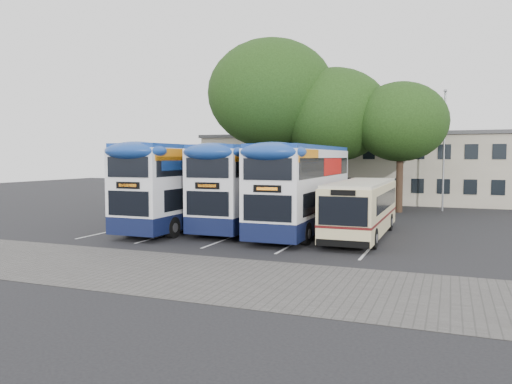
{
  "coord_description": "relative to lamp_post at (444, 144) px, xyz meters",
  "views": [
    {
      "loc": [
        6.53,
        -20.05,
        4.06
      ],
      "look_at": [
        -3.27,
        5.0,
        2.18
      ],
      "focal_mm": 35.0,
      "sensor_mm": 36.0,
      "label": 1
    }
  ],
  "objects": [
    {
      "name": "ground",
      "position": [
        -6.0,
        -19.97,
        -5.08
      ],
      "size": [
        120.0,
        120.0,
        0.0
      ],
      "primitive_type": "plane",
      "color": "black",
      "rests_on": "ground"
    },
    {
      "name": "bay_lines",
      "position": [
        -9.75,
        -14.97,
        -5.08
      ],
      "size": [
        14.12,
        11.0,
        0.01
      ],
      "color": "silver",
      "rests_on": "ground"
    },
    {
      "name": "paving_strip",
      "position": [
        -8.0,
        -24.97,
        -5.08
      ],
      "size": [
        40.0,
        6.0,
        0.01
      ],
      "primitive_type": "cube",
      "color": "#595654",
      "rests_on": "ground"
    },
    {
      "name": "tree_mid",
      "position": [
        -8.04,
        -1.37,
        2.25
      ],
      "size": [
        8.53,
        8.53,
        10.97
      ],
      "color": "black",
      "rests_on": "ground"
    },
    {
      "name": "bus_dd_right",
      "position": [
        -6.86,
        -14.18,
        -2.52
      ],
      "size": [
        2.71,
        11.18,
        4.66
      ],
      "color": "#0F1639",
      "rests_on": "ground"
    },
    {
      "name": "tree_right",
      "position": [
        -2.98,
        -2.07,
        1.54
      ],
      "size": [
        6.81,
        6.81,
        9.54
      ],
      "color": "black",
      "rests_on": "ground"
    },
    {
      "name": "lamp_post",
      "position": [
        0.0,
        0.0,
        0.0
      ],
      "size": [
        0.25,
        1.05,
        9.06
      ],
      "color": "gray",
      "rests_on": "ground"
    },
    {
      "name": "bus_dd_mid",
      "position": [
        -10.23,
        -13.23,
        -2.51
      ],
      "size": [
        2.72,
        11.22,
        4.68
      ],
      "color": "#0F1639",
      "rests_on": "ground"
    },
    {
      "name": "bus_dd_left",
      "position": [
        -13.63,
        -14.69,
        -2.48
      ],
      "size": [
        2.75,
        11.35,
        4.73
      ],
      "color": "#0F1639",
      "rests_on": "ground"
    },
    {
      "name": "depot_building",
      "position": [
        -6.0,
        7.02,
        -1.93
      ],
      "size": [
        32.4,
        8.4,
        6.2
      ],
      "color": "#A69C85",
      "rests_on": "ground"
    },
    {
      "name": "tree_left",
      "position": [
        -13.01,
        -2.03,
        4.02
      ],
      "size": [
        10.2,
        10.2,
        13.45
      ],
      "color": "black",
      "rests_on": "ground"
    },
    {
      "name": "bus_single",
      "position": [
        -3.65,
        -14.51,
        -3.47
      ],
      "size": [
        2.42,
        9.53,
        2.84
      ],
      "color": "beige",
      "rests_on": "ground"
    }
  ]
}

